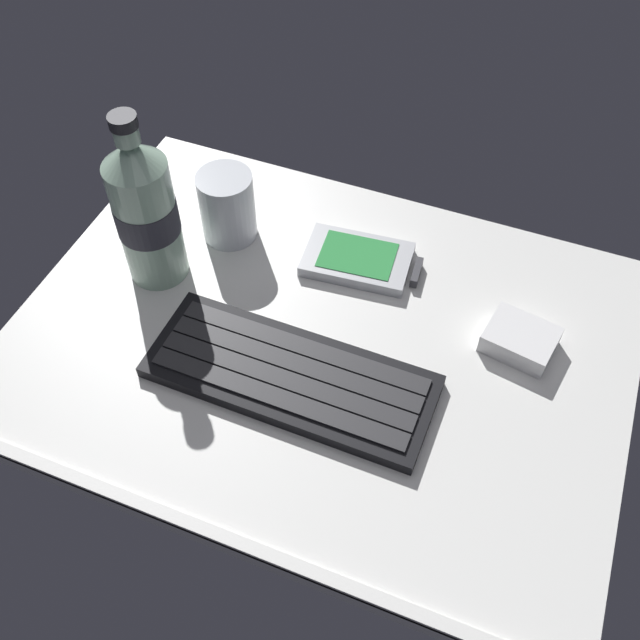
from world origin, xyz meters
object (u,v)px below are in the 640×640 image
(handheld_device, at_px, (363,261))
(juice_cup, at_px, (228,208))
(keyboard, at_px, (291,376))
(charger_block, at_px, (520,340))
(water_bottle, at_px, (145,211))

(handheld_device, bearing_deg, juice_cup, -177.05)
(keyboard, distance_m, handheld_device, 0.18)
(juice_cup, xyz_separation_m, charger_block, (0.35, -0.04, -0.03))
(handheld_device, distance_m, juice_cup, 0.17)
(keyboard, xyz_separation_m, handheld_device, (0.01, 0.18, -0.00))
(keyboard, height_order, charger_block, charger_block)
(keyboard, height_order, water_bottle, water_bottle)
(juice_cup, bearing_deg, charger_block, -6.59)
(juice_cup, bearing_deg, water_bottle, -120.35)
(water_bottle, bearing_deg, juice_cup, 59.65)
(handheld_device, xyz_separation_m, water_bottle, (-0.21, -0.09, 0.08))
(handheld_device, xyz_separation_m, juice_cup, (-0.16, -0.01, 0.03))
(keyboard, bearing_deg, water_bottle, 156.90)
(juice_cup, height_order, water_bottle, water_bottle)
(water_bottle, height_order, charger_block, water_bottle)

